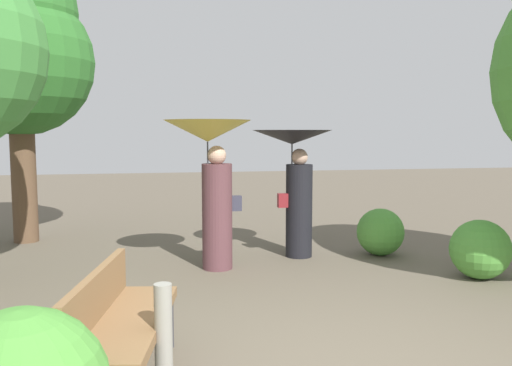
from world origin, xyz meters
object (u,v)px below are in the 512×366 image
person_left (211,164)px  person_right (295,169)px  park_bench (119,316)px  tree_near_left (18,47)px  path_marker_post (164,343)px

person_left → person_right: size_ratio=1.07×
park_bench → tree_near_left: 6.27m
person_left → path_marker_post: 3.55m
person_right → path_marker_post: person_right is taller
person_left → path_marker_post: size_ratio=2.43×
person_left → person_right: bearing=-76.0°
person_left → park_bench: person_left is taller
path_marker_post → person_left: bearing=78.0°
person_left → park_bench: bearing=156.4°
tree_near_left → park_bench: bearing=-71.5°
person_right → tree_near_left: size_ratio=0.39×
person_right → path_marker_post: size_ratio=2.28×
person_right → tree_near_left: tree_near_left is taller
tree_near_left → person_left: bearing=-39.6°
person_right → path_marker_post: 4.34m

